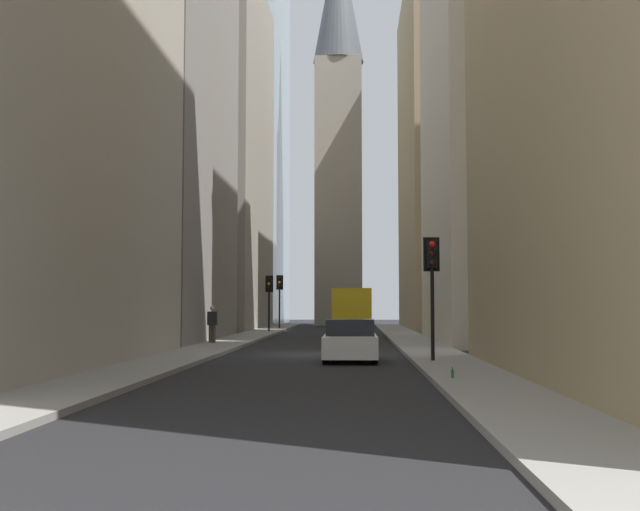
% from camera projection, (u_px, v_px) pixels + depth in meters
% --- Properties ---
extents(ground_plane, '(135.00, 135.00, 0.00)m').
position_uv_depth(ground_plane, '(314.00, 354.00, 29.33)').
color(ground_plane, black).
extents(sidewalk_right, '(90.00, 2.20, 0.14)m').
position_uv_depth(sidewalk_right, '(199.00, 352.00, 29.53)').
color(sidewalk_right, gray).
rests_on(sidewalk_right, ground_plane).
extents(sidewalk_left, '(90.00, 2.20, 0.14)m').
position_uv_depth(sidewalk_left, '(431.00, 352.00, 29.13)').
color(sidewalk_left, gray).
rests_on(sidewalk_left, ground_plane).
extents(building_left_far, '(18.88, 10.00, 27.19)m').
position_uv_depth(building_left_far, '(469.00, 156.00, 59.79)').
color(building_left_far, '#9E8966').
rests_on(building_left_far, ground_plane).
extents(building_left_midfar, '(13.89, 10.50, 28.59)m').
position_uv_depth(building_left_midfar, '(529.00, 64.00, 39.11)').
color(building_left_midfar, beige).
rests_on(building_left_midfar, ground_plane).
extents(building_right_far, '(17.09, 10.00, 27.29)m').
position_uv_depth(building_right_far, '(198.00, 154.00, 59.05)').
color(building_right_far, gray).
rests_on(building_right_far, ground_plane).
extents(building_right_midfar, '(14.74, 10.50, 28.61)m').
position_uv_depth(building_right_midfar, '(123.00, 68.00, 39.91)').
color(building_right_midfar, gray).
rests_on(building_right_midfar, ground_plane).
extents(glass_tower_distant, '(17.01, 14.00, 56.58)m').
position_uv_depth(glass_tower_distant, '(214.00, 45.00, 77.24)').
color(glass_tower_distant, '#9EB7C1').
rests_on(glass_tower_distant, ground_plane).
extents(church_spire, '(4.72, 4.72, 37.64)m').
position_uv_depth(church_spire, '(339.00, 114.00, 70.89)').
color(church_spire, gray).
rests_on(church_spire, ground_plane).
extents(delivery_truck, '(6.46, 2.25, 2.84)m').
position_uv_depth(delivery_truck, '(352.00, 312.00, 45.72)').
color(delivery_truck, yellow).
rests_on(delivery_truck, ground_plane).
extents(sedan_white, '(4.30, 1.78, 1.42)m').
position_uv_depth(sedan_white, '(350.00, 341.00, 25.75)').
color(sedan_white, silver).
rests_on(sedan_white, ground_plane).
extents(traffic_light_foreground, '(0.43, 0.52, 3.93)m').
position_uv_depth(traffic_light_foreground, '(432.00, 269.00, 24.22)').
color(traffic_light_foreground, black).
rests_on(traffic_light_foreground, sidewalk_left).
extents(traffic_light_midblock, '(0.43, 0.52, 4.00)m').
position_uv_depth(traffic_light_midblock, '(280.00, 289.00, 57.50)').
color(traffic_light_midblock, black).
rests_on(traffic_light_midblock, sidewalk_right).
extents(traffic_light_far_junction, '(0.43, 0.52, 3.71)m').
position_uv_depth(traffic_light_far_junction, '(269.00, 290.00, 50.76)').
color(traffic_light_far_junction, black).
rests_on(traffic_light_far_junction, sidewalk_right).
extents(pedestrian, '(0.26, 0.44, 1.71)m').
position_uv_depth(pedestrian, '(212.00, 323.00, 35.36)').
color(pedestrian, '#473D33').
rests_on(pedestrian, sidewalk_right).
extents(discarded_bottle, '(0.07, 0.07, 0.27)m').
position_uv_depth(discarded_bottle, '(452.00, 374.00, 18.22)').
color(discarded_bottle, '#236033').
rests_on(discarded_bottle, sidewalk_left).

